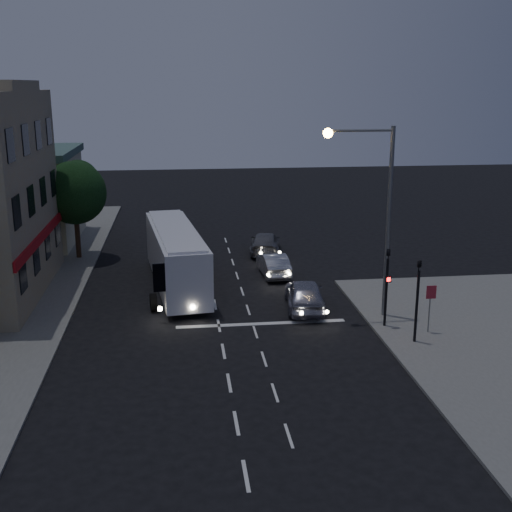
{
  "coord_description": "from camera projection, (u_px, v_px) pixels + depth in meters",
  "views": [
    {
      "loc": [
        -1.66,
        -26.11,
        10.89
      ],
      "look_at": [
        2.26,
        6.16,
        2.2
      ],
      "focal_mm": 45.0,
      "sensor_mm": 36.0,
      "label": 1
    }
  ],
  "objects": [
    {
      "name": "road_markings",
      "position": [
        243.0,
        315.0,
        31.37
      ],
      "size": [
        8.0,
        30.55,
        0.01
      ],
      "color": "silver",
      "rests_on": "ground"
    },
    {
      "name": "regulatory_sign",
      "position": [
        430.0,
        301.0,
        28.49
      ],
      "size": [
        0.45,
        0.12,
        2.2
      ],
      "color": "slate",
      "rests_on": "sidewalk_near"
    },
    {
      "name": "car_sedan_a",
      "position": [
        273.0,
        264.0,
        37.77
      ],
      "size": [
        1.62,
        4.1,
        1.33
      ],
      "primitive_type": "imported",
      "rotation": [
        0.0,
        0.0,
        3.19
      ],
      "color": "silver",
      "rests_on": "ground"
    },
    {
      "name": "street_tree",
      "position": [
        74.0,
        190.0,
        40.34
      ],
      "size": [
        4.0,
        4.0,
        6.2
      ],
      "color": "black",
      "rests_on": "sidewalk_far"
    },
    {
      "name": "low_building_north",
      "position": [
        9.0,
        196.0,
        44.78
      ],
      "size": [
        9.4,
        9.4,
        6.5
      ],
      "color": "beige",
      "rests_on": "sidewalk_far"
    },
    {
      "name": "traffic_signal_side",
      "position": [
        418.0,
        291.0,
        27.24
      ],
      "size": [
        0.18,
        0.15,
        4.1
      ],
      "color": "black",
      "rests_on": "sidewalk_near"
    },
    {
      "name": "streetlight",
      "position": [
        376.0,
        201.0,
        29.53
      ],
      "size": [
        3.32,
        0.44,
        9.0
      ],
      "color": "slate",
      "rests_on": "sidewalk_near"
    },
    {
      "name": "car_sedan_b",
      "position": [
        265.0,
        243.0,
        42.77
      ],
      "size": [
        2.67,
        4.95,
        1.36
      ],
      "primitive_type": "imported",
      "rotation": [
        0.0,
        0.0,
        2.97
      ],
      "color": "gray",
      "rests_on": "ground"
    },
    {
      "name": "traffic_signal_main",
      "position": [
        387.0,
        278.0,
        29.05
      ],
      "size": [
        0.25,
        0.35,
        4.1
      ],
      "color": "black",
      "rests_on": "sidewalk_near"
    },
    {
      "name": "tour_bus",
      "position": [
        176.0,
        255.0,
        35.25
      ],
      "size": [
        3.58,
        11.14,
        3.35
      ],
      "rotation": [
        0.0,
        0.0,
        0.12
      ],
      "color": "white",
      "rests_on": "ground"
    },
    {
      "name": "ground",
      "position": [
        222.0,
        342.0,
        28.05
      ],
      "size": [
        120.0,
        120.0,
        0.0
      ],
      "primitive_type": "plane",
      "color": "black"
    },
    {
      "name": "car_suv",
      "position": [
        305.0,
        294.0,
        32.01
      ],
      "size": [
        2.29,
        4.68,
        1.54
      ],
      "primitive_type": "imported",
      "rotation": [
        0.0,
        0.0,
        3.03
      ],
      "color": "#9696A9",
      "rests_on": "ground"
    }
  ]
}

